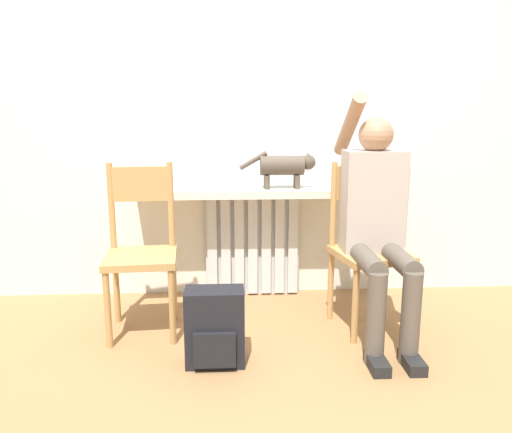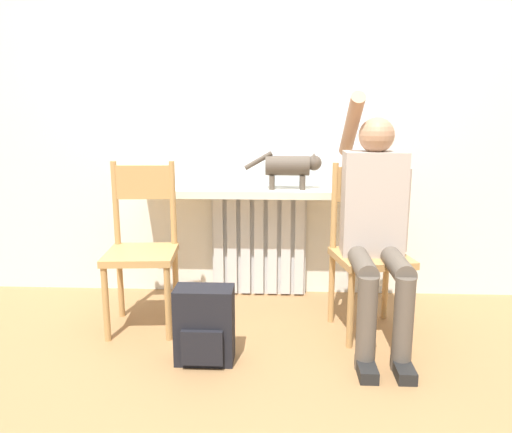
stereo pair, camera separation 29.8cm
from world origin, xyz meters
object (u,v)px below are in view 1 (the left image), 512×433
object	(u,v)px
chair_left	(141,248)
person	(377,217)
chair_right	(368,245)
cat	(285,166)
backpack	(215,328)

from	to	relation	value
chair_left	person	xyz separation A→B (m)	(1.34, -0.13, 0.20)
chair_left	chair_right	distance (m)	1.33
person	cat	xyz separation A→B (m)	(-0.45, 0.57, 0.23)
chair_left	backpack	size ratio (longest dim) A/B	2.46
cat	chair_right	bearing A→B (deg)	-44.74
backpack	chair_left	bearing A→B (deg)	134.38
person	cat	distance (m)	0.76
cat	backpack	world-z (taller)	cat
chair_right	person	bearing A→B (deg)	-97.05
chair_left	backpack	bearing A→B (deg)	-50.13
backpack	chair_right	bearing A→B (deg)	26.09
chair_right	cat	size ratio (longest dim) A/B	1.93
person	cat	size ratio (longest dim) A/B	2.71
chair_left	person	distance (m)	1.36
chair_left	cat	xyz separation A→B (m)	(0.88, 0.44, 0.42)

